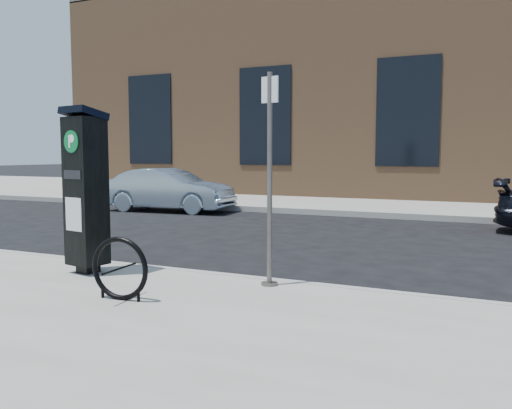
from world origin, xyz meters
The scene contains 9 objects.
ground centered at (0.00, 0.00, 0.00)m, with size 120.00×120.00×0.00m, color black.
sidewalk_far centered at (0.00, 14.00, 0.07)m, with size 60.00×12.00×0.15m, color gray.
curb_near centered at (0.00, -0.02, 0.07)m, with size 60.00×0.12×0.16m, color #9E9B93.
curb_far centered at (0.00, 8.02, 0.07)m, with size 60.00×0.12×0.16m, color #9E9B93.
building centered at (0.00, 17.00, 4.15)m, with size 28.00×10.05×8.25m.
parking_kiosk centered at (-1.88, -0.66, 1.23)m, with size 0.55×0.51×2.11m.
sign_pole centered at (0.50, -0.30, 1.36)m, with size 0.21×0.19×2.43m.
bike_rack centered at (-0.67, -1.54, 0.48)m, with size 0.67×0.11×0.67m.
car_silver centered at (-5.87, 7.09, 0.62)m, with size 1.31×3.76×1.24m, color #8AA0B0.
Camera 1 is at (2.95, -5.97, 1.68)m, focal length 38.00 mm.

